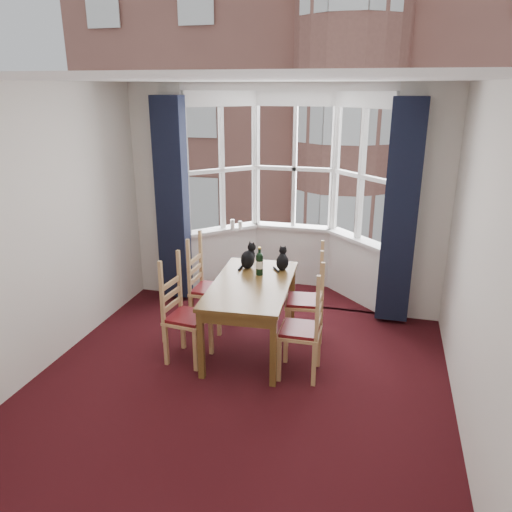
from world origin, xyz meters
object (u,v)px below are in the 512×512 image
(chair_right_far, at_px, (312,302))
(chair_left_far, at_px, (203,289))
(wine_bottle, at_px, (259,263))
(chair_right_near, at_px, (309,332))
(chair_left_near, at_px, (180,317))
(cat_left, at_px, (248,258))
(cat_right, at_px, (282,261))
(candle_tall, at_px, (232,224))
(candle_short, at_px, (240,225))
(dining_table, at_px, (251,290))

(chair_right_far, bearing_deg, chair_left_far, 178.21)
(chair_right_far, distance_m, wine_bottle, 0.73)
(chair_right_near, xyz_separation_m, chair_right_far, (-0.08, 0.71, 0.00))
(chair_left_far, bearing_deg, chair_right_far, -1.79)
(chair_left_near, distance_m, chair_left_far, 0.76)
(chair_right_near, relative_size, chair_right_far, 1.00)
(chair_right_near, distance_m, wine_bottle, 1.04)
(cat_left, height_order, cat_right, cat_left)
(cat_right, distance_m, candle_tall, 1.47)
(candle_tall, bearing_deg, chair_left_near, -88.52)
(chair_right_near, height_order, chair_right_far, same)
(cat_right, distance_m, wine_bottle, 0.31)
(wine_bottle, distance_m, candle_short, 1.51)
(chair_left_far, bearing_deg, cat_left, 11.10)
(cat_right, bearing_deg, chair_right_far, -25.57)
(chair_left_near, xyz_separation_m, chair_right_near, (1.35, 0.01, 0.00))
(chair_left_near, bearing_deg, chair_right_far, 29.58)
(chair_left_far, height_order, chair_right_far, same)
(dining_table, distance_m, chair_left_far, 0.80)
(chair_right_near, distance_m, cat_left, 1.28)
(dining_table, bearing_deg, cat_right, 64.26)
(chair_right_far, bearing_deg, cat_left, 169.43)
(chair_right_far, bearing_deg, chair_right_near, -83.40)
(chair_right_near, xyz_separation_m, cat_left, (-0.86, 0.86, 0.41))
(dining_table, distance_m, chair_left_near, 0.81)
(chair_left_near, xyz_separation_m, wine_bottle, (0.68, 0.67, 0.43))
(chair_left_near, distance_m, cat_left, 1.08)
(cat_left, distance_m, candle_tall, 1.28)
(cat_left, bearing_deg, candle_short, 110.61)
(cat_right, height_order, candle_tall, cat_right)
(dining_table, relative_size, candle_short, 14.20)
(dining_table, xyz_separation_m, chair_right_near, (0.70, -0.41, -0.20))
(chair_right_far, bearing_deg, cat_right, 154.43)
(chair_left_near, relative_size, cat_left, 3.00)
(chair_left_far, distance_m, candle_tall, 1.34)
(dining_table, xyz_separation_m, candle_short, (-0.61, 1.63, 0.25))
(dining_table, relative_size, chair_right_near, 1.70)
(cat_right, relative_size, wine_bottle, 0.86)
(cat_left, bearing_deg, dining_table, -70.28)
(chair_left_near, height_order, candle_tall, candle_tall)
(chair_left_far, bearing_deg, wine_bottle, -7.03)
(dining_table, height_order, candle_tall, candle_tall)
(cat_left, bearing_deg, wine_bottle, -46.34)
(cat_left, bearing_deg, chair_right_far, -10.57)
(dining_table, distance_m, chair_right_near, 0.83)
(candle_short, bearing_deg, cat_right, -53.78)
(dining_table, bearing_deg, cat_left, 109.72)
(dining_table, xyz_separation_m, wine_bottle, (0.02, 0.26, 0.23))
(chair_left_near, xyz_separation_m, candle_short, (0.05, 2.05, 0.45))
(candle_tall, bearing_deg, chair_left_far, -89.07)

